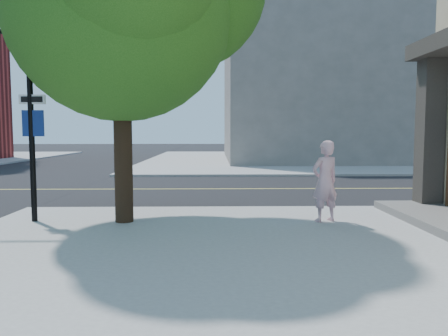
{
  "coord_description": "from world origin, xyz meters",
  "views": [
    {
      "loc": [
        4.1,
        -11.59,
        2.14
      ],
      "look_at": [
        4.3,
        -1.48,
        1.3
      ],
      "focal_mm": 34.37,
      "sensor_mm": 36.0,
      "label": 1
    }
  ],
  "objects": [
    {
      "name": "road_ew",
      "position": [
        0.0,
        4.5,
        0.01
      ],
      "size": [
        140.0,
        9.0,
        0.01
      ],
      "primitive_type": "cube",
      "color": "black",
      "rests_on": "ground"
    },
    {
      "name": "ground",
      "position": [
        0.0,
        0.0,
        0.0
      ],
      "size": [
        140.0,
        140.0,
        0.0
      ],
      "primitive_type": "plane",
      "color": "black",
      "rests_on": "ground"
    },
    {
      "name": "man_on_phone",
      "position": [
        6.58,
        -2.02,
        1.04
      ],
      "size": [
        0.79,
        0.66,
        1.84
      ],
      "primitive_type": "imported",
      "rotation": [
        0.0,
        0.0,
        3.53
      ],
      "color": "#D9A3AF",
      "rests_on": "sidewalk_se"
    },
    {
      "name": "filler_ne",
      "position": [
        14.0,
        22.0,
        7.12
      ],
      "size": [
        18.0,
        16.0,
        14.0
      ],
      "primitive_type": "cube",
      "color": "slate",
      "rests_on": "sidewalk_ne"
    },
    {
      "name": "sidewalk_ne",
      "position": [
        13.5,
        21.5,
        0.06
      ],
      "size": [
        29.0,
        25.0,
        0.12
      ],
      "primitive_type": "cube",
      "color": "#979797",
      "rests_on": "ground"
    }
  ]
}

